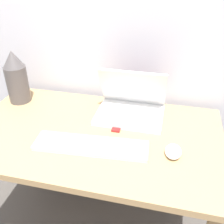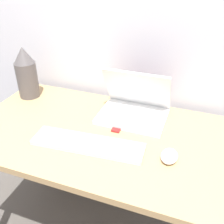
{
  "view_description": "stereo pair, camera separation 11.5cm",
  "coord_description": "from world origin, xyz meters",
  "px_view_note": "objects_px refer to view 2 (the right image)",
  "views": [
    {
      "loc": [
        0.31,
        -0.59,
        1.43
      ],
      "look_at": [
        0.08,
        0.37,
        0.82
      ],
      "focal_mm": 42.0,
      "sensor_mm": 36.0,
      "label": 1
    },
    {
      "loc": [
        0.42,
        -0.55,
        1.43
      ],
      "look_at": [
        0.08,
        0.37,
        0.82
      ],
      "focal_mm": 42.0,
      "sensor_mm": 36.0,
      "label": 2
    }
  ],
  "objects_px": {
    "vase": "(26,73)",
    "keyboard": "(88,144)",
    "laptop": "(134,106)",
    "mouse": "(169,156)",
    "mp3_player": "(117,128)"
  },
  "relations": [
    {
      "from": "vase",
      "to": "keyboard",
      "type": "bearing_deg",
      "value": -31.02
    },
    {
      "from": "laptop",
      "to": "mouse",
      "type": "bearing_deg",
      "value": -50.22
    },
    {
      "from": "keyboard",
      "to": "vase",
      "type": "relative_size",
      "value": 1.71
    },
    {
      "from": "mouse",
      "to": "vase",
      "type": "bearing_deg",
      "value": 162.43
    },
    {
      "from": "laptop",
      "to": "mp3_player",
      "type": "height_order",
      "value": "laptop"
    },
    {
      "from": "laptop",
      "to": "mp3_player",
      "type": "xyz_separation_m",
      "value": [
        -0.04,
        -0.14,
        -0.05
      ]
    },
    {
      "from": "vase",
      "to": "mp3_player",
      "type": "relative_size",
      "value": 4.33
    },
    {
      "from": "mouse",
      "to": "mp3_player",
      "type": "height_order",
      "value": "mouse"
    },
    {
      "from": "keyboard",
      "to": "mp3_player",
      "type": "relative_size",
      "value": 7.41
    },
    {
      "from": "laptop",
      "to": "vase",
      "type": "relative_size",
      "value": 1.14
    },
    {
      "from": "keyboard",
      "to": "mouse",
      "type": "distance_m",
      "value": 0.34
    },
    {
      "from": "laptop",
      "to": "mp3_player",
      "type": "bearing_deg",
      "value": -105.89
    },
    {
      "from": "keyboard",
      "to": "mouse",
      "type": "xyz_separation_m",
      "value": [
        0.34,
        0.04,
        0.01
      ]
    },
    {
      "from": "mouse",
      "to": "mp3_player",
      "type": "xyz_separation_m",
      "value": [
        -0.26,
        0.13,
        -0.01
      ]
    },
    {
      "from": "keyboard",
      "to": "mp3_player",
      "type": "bearing_deg",
      "value": 64.81
    }
  ]
}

